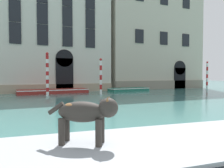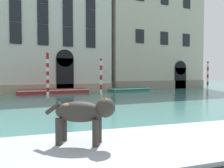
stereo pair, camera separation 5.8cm
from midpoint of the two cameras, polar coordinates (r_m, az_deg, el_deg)
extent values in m
cube|color=beige|center=(26.77, -15.56, 14.46)|extent=(12.50, 6.00, 14.91)
cube|color=tan|center=(23.19, -14.28, -1.09)|extent=(12.50, 0.16, 0.86)
cube|color=black|center=(23.31, -12.10, 2.25)|extent=(1.81, 0.14, 3.55)
cylinder|color=black|center=(23.38, -12.14, 6.60)|extent=(1.81, 0.14, 1.81)
cube|color=black|center=(23.18, -23.80, 12.09)|extent=(1.06, 0.10, 2.03)
cube|color=black|center=(23.33, -17.51, 12.12)|extent=(1.06, 0.10, 2.03)
cube|color=black|center=(23.75, -11.37, 12.00)|extent=(1.06, 0.10, 2.03)
cube|color=black|center=(24.41, -5.51, 11.77)|extent=(1.06, 0.10, 2.03)
cube|color=black|center=(23.64, -23.88, 17.10)|extent=(1.06, 0.10, 2.03)
cube|color=black|center=(23.78, -17.57, 17.09)|extent=(1.06, 0.10, 2.03)
cube|color=black|center=(24.19, -11.41, 16.89)|extent=(1.06, 0.10, 2.03)
cube|color=black|center=(24.84, -5.53, 16.53)|extent=(1.06, 0.10, 2.03)
cube|color=black|center=(25.44, -5.55, 21.11)|extent=(1.06, 0.10, 2.03)
cube|color=#BCB29E|center=(31.83, 10.16, 13.49)|extent=(13.55, 6.00, 15.95)
cube|color=gray|center=(28.76, 13.47, -0.21)|extent=(13.55, 0.16, 1.10)
cube|color=black|center=(30.42, 17.47, 1.45)|extent=(1.83, 0.14, 2.77)
cylinder|color=black|center=(30.43, 17.50, 4.06)|extent=(1.83, 0.14, 1.83)
cube|color=black|center=(27.12, 7.36, 12.29)|extent=(1.15, 0.10, 1.65)
cube|color=black|center=(29.13, 13.57, 11.54)|extent=(1.15, 0.10, 1.65)
cube|color=black|center=(31.43, 18.89, 10.79)|extent=(1.15, 0.10, 1.65)
cube|color=black|center=(32.57, 19.01, 19.58)|extent=(1.15, 0.10, 1.65)
cube|color=black|center=(3.91, 14.59, -19.34)|extent=(8.95, 3.06, 0.64)
cube|color=white|center=(3.82, 14.63, -15.69)|extent=(8.98, 3.10, 0.08)
cube|color=#9EA3A8|center=(3.79, 14.65, -14.39)|extent=(8.67, 2.87, 0.06)
cylinder|color=#332D28|center=(3.52, -3.04, -11.73)|extent=(0.10, 0.10, 0.40)
cylinder|color=#332D28|center=(3.30, -3.80, -12.66)|extent=(0.10, 0.10, 0.40)
cylinder|color=#332D28|center=(3.66, -12.00, -11.20)|extent=(0.10, 0.10, 0.40)
cylinder|color=#332D28|center=(3.46, -13.29, -12.02)|extent=(0.10, 0.10, 0.40)
ellipsoid|color=#332D28|center=(3.42, -8.15, -7.20)|extent=(0.81, 0.67, 0.32)
ellipsoid|color=brown|center=(3.43, -9.97, -5.67)|extent=(0.40, 0.36, 0.11)
sphere|color=#332D28|center=(3.31, -1.25, -6.20)|extent=(0.30, 0.30, 0.30)
cone|color=brown|center=(3.38, -1.02, -4.11)|extent=(0.09, 0.09, 0.12)
cone|color=brown|center=(3.22, -1.49, -4.44)|extent=(0.09, 0.09, 0.12)
cylinder|color=#332D28|center=(3.54, -14.61, -6.12)|extent=(0.26, 0.20, 0.22)
cube|color=maroon|center=(21.99, -14.86, -1.85)|extent=(6.72, 2.05, 0.42)
cube|color=white|center=(21.98, -14.87, -1.46)|extent=(6.75, 2.08, 0.08)
cube|color=#B2B7BC|center=(21.99, -14.86, -1.90)|extent=(3.71, 1.47, 0.38)
cube|color=#1E6651|center=(24.62, 4.59, -1.42)|extent=(4.71, 1.70, 0.36)
cube|color=white|center=(24.61, 4.59, -1.13)|extent=(4.74, 1.73, 0.08)
cube|color=#9EA3A8|center=(24.62, 4.59, -1.46)|extent=(2.61, 1.22, 0.33)
cylinder|color=white|center=(20.41, -2.79, -2.05)|extent=(0.23, 0.23, 0.45)
cylinder|color=#B21E1E|center=(20.38, -2.79, -0.79)|extent=(0.23, 0.23, 0.45)
cylinder|color=white|center=(20.36, -2.79, 0.46)|extent=(0.23, 0.23, 0.45)
cylinder|color=#B21E1E|center=(20.35, -2.80, 1.72)|extent=(0.23, 0.23, 0.45)
cylinder|color=white|center=(20.35, -2.80, 2.98)|extent=(0.23, 0.23, 0.45)
cylinder|color=#B21E1E|center=(20.36, -2.80, 4.24)|extent=(0.23, 0.23, 0.45)
cylinder|color=white|center=(20.38, -2.80, 5.50)|extent=(0.23, 0.23, 0.45)
sphere|color=#B21E1E|center=(20.40, -2.80, 6.42)|extent=(0.24, 0.24, 0.24)
cylinder|color=white|center=(30.59, 23.73, -0.78)|extent=(0.23, 0.23, 0.48)
cylinder|color=#B21E1E|center=(30.57, 23.75, 0.11)|extent=(0.23, 0.23, 0.48)
cylinder|color=white|center=(30.56, 23.76, 1.00)|extent=(0.23, 0.23, 0.48)
cylinder|color=#B21E1E|center=(30.55, 23.77, 1.90)|extent=(0.23, 0.23, 0.48)
cylinder|color=white|center=(30.55, 23.79, 2.79)|extent=(0.23, 0.23, 0.48)
cylinder|color=#B21E1E|center=(30.56, 23.80, 3.68)|extent=(0.23, 0.23, 0.48)
cylinder|color=white|center=(30.58, 23.82, 4.57)|extent=(0.23, 0.23, 0.48)
sphere|color=#B21E1E|center=(30.60, 23.83, 5.21)|extent=(0.24, 0.24, 0.24)
cylinder|color=white|center=(19.67, -16.32, -2.44)|extent=(0.24, 0.24, 0.35)
cylinder|color=#B21E1E|center=(19.65, -16.34, -1.42)|extent=(0.24, 0.24, 0.35)
cylinder|color=white|center=(19.63, -16.35, -0.40)|extent=(0.24, 0.24, 0.35)
cylinder|color=#B21E1E|center=(19.61, -16.36, 0.62)|extent=(0.24, 0.24, 0.35)
cylinder|color=white|center=(19.61, -16.37, 1.64)|extent=(0.24, 0.24, 0.35)
cylinder|color=#B21E1E|center=(19.61, -16.38, 2.67)|extent=(0.24, 0.24, 0.35)
cylinder|color=white|center=(19.61, -16.39, 3.69)|extent=(0.24, 0.24, 0.35)
cylinder|color=#B21E1E|center=(19.63, -16.40, 4.71)|extent=(0.24, 0.24, 0.35)
cylinder|color=white|center=(19.64, -16.41, 5.73)|extent=(0.24, 0.24, 0.35)
cylinder|color=#B21E1E|center=(19.67, -16.43, 6.75)|extent=(0.24, 0.24, 0.35)
sphere|color=#B21E1E|center=(19.69, -16.44, 7.58)|extent=(0.26, 0.26, 0.26)
camera|label=1|loc=(0.03, -89.88, 0.00)|focal=35.00mm
camera|label=2|loc=(0.03, 90.12, 0.00)|focal=35.00mm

